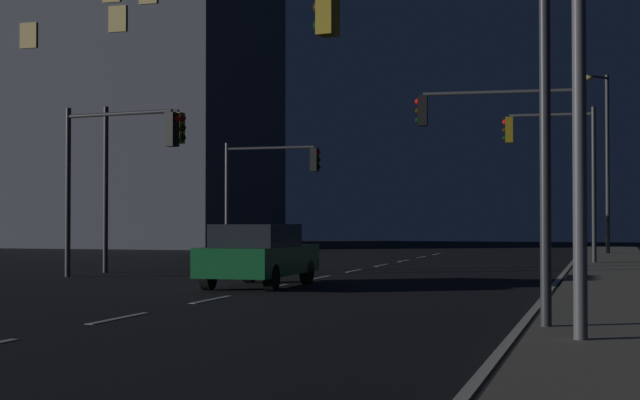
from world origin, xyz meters
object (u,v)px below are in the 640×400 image
Objects in this scene: traffic_light_overhead_east at (269,176)px; car at (259,254)px; traffic_light_far_right at (506,137)px; building_distant at (130,36)px; traffic_light_far_left at (139,156)px; traffic_light_far_center at (555,154)px; traffic_light_near_left at (117,156)px; street_lamp_far_end at (604,148)px; traffic_light_mid_left at (442,56)px.

car is at bearing -71.24° from traffic_light_overhead_east.
building_distant is at bearing 135.81° from traffic_light_far_right.
traffic_light_far_left is at bearing -61.72° from building_distant.
building_distant is (-15.46, 28.74, 9.93)m from traffic_light_far_left.
traffic_light_far_left is at bearing -143.79° from traffic_light_far_center.
building_distant reaches higher than traffic_light_far_right.
traffic_light_far_left is 2.57m from traffic_light_near_left.
building_distant is at bearing 118.28° from traffic_light_far_left.
traffic_light_far_left reaches higher than traffic_light_near_left.
car is at bearing -109.25° from street_lamp_far_end.
building_distant is (-27.12, 41.49, 9.43)m from traffic_light_mid_left.
traffic_light_mid_left is 15.70m from traffic_light_far_right.
traffic_light_far_right is (-0.58, 15.69, 0.07)m from traffic_light_mid_left.
building_distant reaches higher than street_lamp_far_end.
traffic_light_far_center reaches higher than car.
traffic_light_near_left is (-5.14, 2.16, 2.69)m from car.
traffic_light_far_left is 0.64× the size of street_lamp_far_end.
traffic_light_far_left is at bearing 102.88° from traffic_light_near_left.
traffic_light_far_center is 16.37m from traffic_light_near_left.
building_distant is (-16.04, 31.24, 10.09)m from traffic_light_near_left.
car is 0.78× the size of traffic_light_far_center.
traffic_light_far_center is (12.24, 8.96, 0.40)m from traffic_light_far_left.
building_distant is at bearing 123.17° from traffic_light_mid_left.
traffic_light_mid_left is at bearing -94.14° from street_lamp_far_end.
traffic_light_mid_left is at bearing -42.77° from traffic_light_near_left.
traffic_light_far_right is 0.70× the size of street_lamp_far_end.
traffic_light_mid_left is 0.70× the size of street_lamp_far_end.
street_lamp_far_end is (8.23, 23.56, 4.17)m from car.
traffic_light_far_right is 16.24m from street_lamp_far_end.
traffic_light_mid_left is 1.17× the size of traffic_light_overhead_east.
traffic_light_far_center is at bearing -99.71° from street_lamp_far_end.
traffic_light_near_left is 0.18× the size of building_distant.
traffic_light_mid_left is at bearing -91.55° from traffic_light_far_center.
traffic_light_far_center is at bearing 44.49° from traffic_light_near_left.
car is 0.54× the size of street_lamp_far_end.
traffic_light_mid_left is at bearing -56.83° from building_distant.
traffic_light_near_left is at bearing 157.25° from car.
traffic_light_far_right is 12.67m from traffic_light_overhead_east.
traffic_light_near_left is at bearing -152.62° from traffic_light_far_right.
traffic_light_far_right is 1.18× the size of traffic_light_overhead_east.
street_lamp_far_end reaches higher than traffic_light_mid_left.
traffic_light_near_left is (0.57, -2.50, -0.16)m from traffic_light_far_left.
traffic_light_near_left is 0.86× the size of traffic_light_far_right.
traffic_light_far_right is at bearing 54.78° from car.
traffic_light_far_left reaches higher than car.
street_lamp_far_end is at bearing 70.75° from car.
car is 15.45m from traffic_light_far_center.
traffic_light_far_center is 6.14m from traffic_light_far_right.
street_lamp_far_end is at bearing 80.29° from traffic_light_far_center.
traffic_light_far_right is at bearing -44.19° from building_distant.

